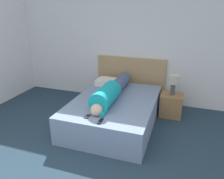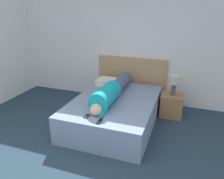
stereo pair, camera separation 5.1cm
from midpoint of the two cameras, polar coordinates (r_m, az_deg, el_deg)
The scene contains 9 objects.
wall_back at distance 5.01m, azimuth 3.08°, elevation 11.80°, with size 6.17×0.06×2.60m.
bed at distance 4.12m, azimuth 1.07°, elevation -5.70°, with size 1.46×2.03×0.48m.
headboard at distance 5.06m, azimuth 5.34°, elevation 2.64°, with size 1.58×0.04×1.02m.
nightstand at distance 4.55m, azimuth 15.64°, elevation -4.04°, with size 0.42×0.38×0.46m.
table_lamp at distance 4.37m, azimuth 16.27°, elevation 1.97°, with size 0.21×0.21×0.40m.
person_lying at distance 3.99m, azimuth 0.17°, elevation -0.51°, with size 0.33×1.75×0.33m.
pillow_near_headboard at distance 4.75m, azimuth -0.31°, elevation 1.95°, with size 0.53×0.39×0.12m.
tv_remote at distance 3.27m, azimuth -2.80°, elevation -8.23°, with size 0.04×0.15×0.02m.
cell_phone at distance 3.43m, azimuth -6.15°, elevation -6.95°, with size 0.06×0.13×0.01m.
Camera 2 is at (1.44, -1.20, 2.08)m, focal length 35.00 mm.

